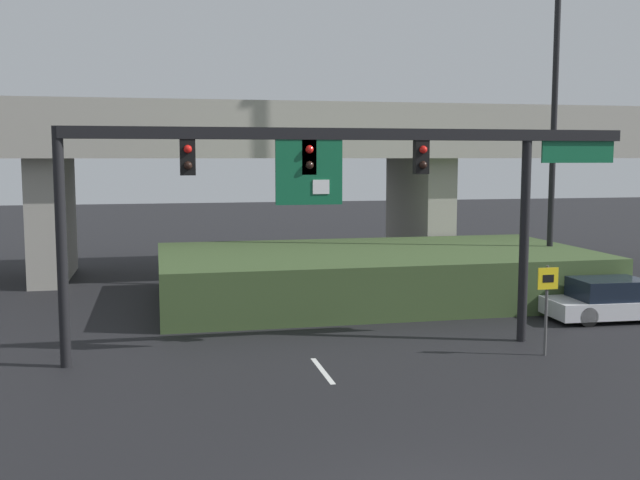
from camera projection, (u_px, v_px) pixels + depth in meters
lane_markings at (294, 334)px, 23.21m from camera, size 0.14×26.96×0.01m
signal_gantry at (342, 172)px, 20.61m from camera, size 16.04×0.44×6.26m
speed_limit_sign at (547, 297)px, 20.53m from camera, size 0.60×0.11×2.51m
highway_light_pole_near at (556, 69)px, 29.44m from camera, size 0.70×0.36×17.05m
overpass_bridge at (245, 153)px, 34.92m from camera, size 40.72×7.96×7.82m
grass_embankment at (375, 274)px, 28.99m from camera, size 16.41×8.69×1.88m
parked_sedan_near_right at (611, 301)px, 25.21m from camera, size 4.54×2.10×1.40m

